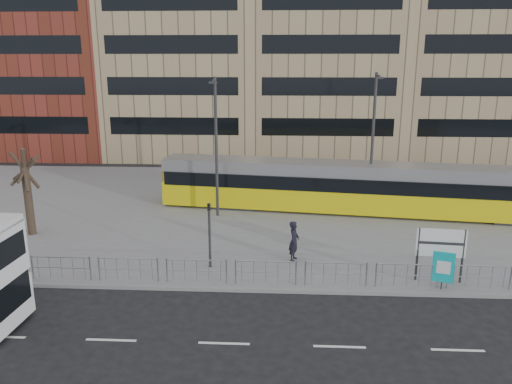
{
  "coord_description": "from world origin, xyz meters",
  "views": [
    {
      "loc": [
        -0.07,
        -19.32,
        9.59
      ],
      "look_at": [
        -1.41,
        6.0,
        2.8
      ],
      "focal_mm": 35.0,
      "sensor_mm": 36.0,
      "label": 1
    }
  ],
  "objects_px": {
    "lamp_post_east": "(373,139)",
    "bare_tree": "(22,145)",
    "station_sign": "(441,245)",
    "lamp_post_west": "(216,142)",
    "tram": "(370,188)",
    "traffic_light_west": "(209,227)",
    "ad_panel": "(443,268)",
    "pedestrian": "(294,241)"
  },
  "relations": [
    {
      "from": "lamp_post_east",
      "to": "bare_tree",
      "type": "height_order",
      "value": "lamp_post_east"
    },
    {
      "from": "station_sign",
      "to": "lamp_post_west",
      "type": "distance_m",
      "value": 14.32
    },
    {
      "from": "tram",
      "to": "traffic_light_west",
      "type": "height_order",
      "value": "tram"
    },
    {
      "from": "ad_panel",
      "to": "lamp_post_west",
      "type": "bearing_deg",
      "value": 156.1
    },
    {
      "from": "lamp_post_east",
      "to": "bare_tree",
      "type": "distance_m",
      "value": 20.03
    },
    {
      "from": "pedestrian",
      "to": "lamp_post_east",
      "type": "bearing_deg",
      "value": -16.14
    },
    {
      "from": "tram",
      "to": "ad_panel",
      "type": "height_order",
      "value": "tram"
    },
    {
      "from": "tram",
      "to": "ad_panel",
      "type": "xyz_separation_m",
      "value": [
        1.23,
        -10.87,
        -0.6
      ]
    },
    {
      "from": "bare_tree",
      "to": "lamp_post_west",
      "type": "bearing_deg",
      "value": 21.34
    },
    {
      "from": "lamp_post_east",
      "to": "lamp_post_west",
      "type": "bearing_deg",
      "value": -172.84
    },
    {
      "from": "traffic_light_west",
      "to": "station_sign",
      "type": "bearing_deg",
      "value": -11.51
    },
    {
      "from": "ad_panel",
      "to": "lamp_post_east",
      "type": "height_order",
      "value": "lamp_post_east"
    },
    {
      "from": "tram",
      "to": "bare_tree",
      "type": "relative_size",
      "value": 3.88
    },
    {
      "from": "station_sign",
      "to": "pedestrian",
      "type": "bearing_deg",
      "value": 167.57
    },
    {
      "from": "station_sign",
      "to": "lamp_post_east",
      "type": "xyz_separation_m",
      "value": [
        -1.36,
        10.07,
        3.05
      ]
    },
    {
      "from": "pedestrian",
      "to": "ad_panel",
      "type": "bearing_deg",
      "value": -99.54
    },
    {
      "from": "station_sign",
      "to": "ad_panel",
      "type": "distance_m",
      "value": 1.06
    },
    {
      "from": "ad_panel",
      "to": "traffic_light_west",
      "type": "bearing_deg",
      "value": -172.03
    },
    {
      "from": "bare_tree",
      "to": "station_sign",
      "type": "bearing_deg",
      "value": -13.59
    },
    {
      "from": "lamp_post_west",
      "to": "bare_tree",
      "type": "bearing_deg",
      "value": -158.66
    },
    {
      "from": "pedestrian",
      "to": "bare_tree",
      "type": "height_order",
      "value": "bare_tree"
    },
    {
      "from": "tram",
      "to": "bare_tree",
      "type": "height_order",
      "value": "bare_tree"
    },
    {
      "from": "lamp_post_west",
      "to": "lamp_post_east",
      "type": "distance_m",
      "value": 9.56
    },
    {
      "from": "lamp_post_west",
      "to": "bare_tree",
      "type": "relative_size",
      "value": 1.22
    },
    {
      "from": "station_sign",
      "to": "pedestrian",
      "type": "distance_m",
      "value": 6.62
    },
    {
      "from": "station_sign",
      "to": "pedestrian",
      "type": "relative_size",
      "value": 1.23
    },
    {
      "from": "lamp_post_east",
      "to": "traffic_light_west",
      "type": "bearing_deg",
      "value": -134.19
    },
    {
      "from": "ad_panel",
      "to": "bare_tree",
      "type": "distance_m",
      "value": 21.83
    },
    {
      "from": "traffic_light_west",
      "to": "lamp_post_west",
      "type": "relative_size",
      "value": 0.37
    },
    {
      "from": "pedestrian",
      "to": "bare_tree",
      "type": "relative_size",
      "value": 0.28
    },
    {
      "from": "traffic_light_west",
      "to": "pedestrian",
      "type": "bearing_deg",
      "value": 9.18
    },
    {
      "from": "pedestrian",
      "to": "traffic_light_west",
      "type": "height_order",
      "value": "traffic_light_west"
    },
    {
      "from": "pedestrian",
      "to": "bare_tree",
      "type": "bearing_deg",
      "value": 93.75
    },
    {
      "from": "bare_tree",
      "to": "traffic_light_west",
      "type": "bearing_deg",
      "value": -20.84
    },
    {
      "from": "traffic_light_west",
      "to": "bare_tree",
      "type": "distance_m",
      "value": 11.7
    },
    {
      "from": "station_sign",
      "to": "ad_panel",
      "type": "xyz_separation_m",
      "value": [
        -0.08,
        -0.81,
        -0.68
      ]
    },
    {
      "from": "pedestrian",
      "to": "lamp_post_east",
      "type": "distance_m",
      "value": 10.11
    },
    {
      "from": "ad_panel",
      "to": "lamp_post_west",
      "type": "distance_m",
      "value": 14.92
    },
    {
      "from": "lamp_post_east",
      "to": "station_sign",
      "type": "bearing_deg",
      "value": -82.31
    },
    {
      "from": "lamp_post_west",
      "to": "bare_tree",
      "type": "distance_m",
      "value": 10.62
    },
    {
      "from": "tram",
      "to": "pedestrian",
      "type": "xyz_separation_m",
      "value": [
        -4.94,
        -8.01,
        -0.6
      ]
    },
    {
      "from": "traffic_light_west",
      "to": "lamp_post_east",
      "type": "bearing_deg",
      "value": 39.87
    }
  ]
}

